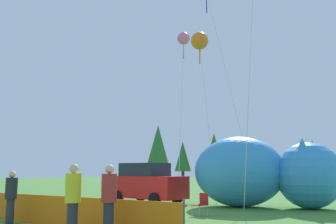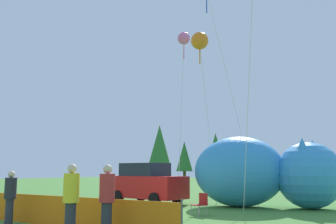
# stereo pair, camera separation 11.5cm
# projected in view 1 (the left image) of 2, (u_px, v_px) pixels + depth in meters

# --- Properties ---
(ground_plane) EXTENTS (120.00, 120.00, 0.00)m
(ground_plane) POSITION_uv_depth(u_px,v_px,m) (131.00, 213.00, 15.35)
(ground_plane) COLOR #477F33
(parked_car) EXTENTS (4.41, 2.16, 2.10)m
(parked_car) POSITION_uv_depth(u_px,v_px,m) (147.00, 183.00, 19.88)
(parked_car) COLOR red
(parked_car) RESTS_ON ground
(folding_chair) EXTENTS (0.60, 0.60, 0.85)m
(folding_chair) POSITION_uv_depth(u_px,v_px,m) (201.00, 203.00, 14.48)
(folding_chair) COLOR maroon
(folding_chair) RESTS_ON ground
(inflatable_cat) EXTENTS (7.07, 4.79, 3.33)m
(inflatable_cat) POSITION_uv_depth(u_px,v_px,m) (261.00, 174.00, 17.66)
(inflatable_cat) COLOR #338CD8
(inflatable_cat) RESTS_ON ground
(safety_fence) EXTENTS (8.68, 0.76, 1.02)m
(safety_fence) POSITION_uv_depth(u_px,v_px,m) (63.00, 212.00, 11.58)
(safety_fence) COLOR orange
(safety_fence) RESTS_ON ground
(spectator_in_yellow_shirt) EXTENTS (0.37, 0.37, 1.71)m
(spectator_in_yellow_shirt) POSITION_uv_depth(u_px,v_px,m) (11.00, 195.00, 12.03)
(spectator_in_yellow_shirt) COLOR #2D2D38
(spectator_in_yellow_shirt) RESTS_ON ground
(spectator_in_blue_shirt) EXTENTS (0.41, 0.41, 1.88)m
(spectator_in_blue_shirt) POSITION_uv_depth(u_px,v_px,m) (109.00, 197.00, 9.87)
(spectator_in_blue_shirt) COLOR #2D2D38
(spectator_in_blue_shirt) RESTS_ON ground
(spectator_in_green_shirt) EXTENTS (0.41, 0.41, 1.90)m
(spectator_in_green_shirt) POSITION_uv_depth(u_px,v_px,m) (73.00, 197.00, 9.70)
(spectator_in_green_shirt) COLOR #2D2D38
(spectator_in_green_shirt) RESTS_ON ground
(kite_pink_octopus) EXTENTS (1.71, 2.88, 10.03)m
(kite_pink_octopus) POSITION_uv_depth(u_px,v_px,m) (183.00, 39.00, 22.70)
(kite_pink_octopus) COLOR silver
(kite_pink_octopus) RESTS_ON ground
(kite_orange_flower) EXTENTS (1.05, 1.00, 9.11)m
(kite_orange_flower) POSITION_uv_depth(u_px,v_px,m) (200.00, 41.00, 20.20)
(kite_orange_flower) COLOR silver
(kite_orange_flower) RESTS_ON ground
(horizon_tree_west) EXTENTS (2.63, 2.63, 6.29)m
(horizon_tree_west) POSITION_uv_depth(u_px,v_px,m) (183.00, 156.00, 59.95)
(horizon_tree_west) COLOR brown
(horizon_tree_west) RESTS_ON ground
(horizon_tree_mid) EXTENTS (3.40, 3.40, 8.10)m
(horizon_tree_mid) POSITION_uv_depth(u_px,v_px,m) (158.00, 147.00, 53.23)
(horizon_tree_mid) COLOR brown
(horizon_tree_mid) RESTS_ON ground
(horizon_tree_northeast) EXTENTS (3.13, 3.13, 7.46)m
(horizon_tree_northeast) POSITION_uv_depth(u_px,v_px,m) (214.00, 151.00, 58.49)
(horizon_tree_northeast) COLOR brown
(horizon_tree_northeast) RESTS_ON ground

